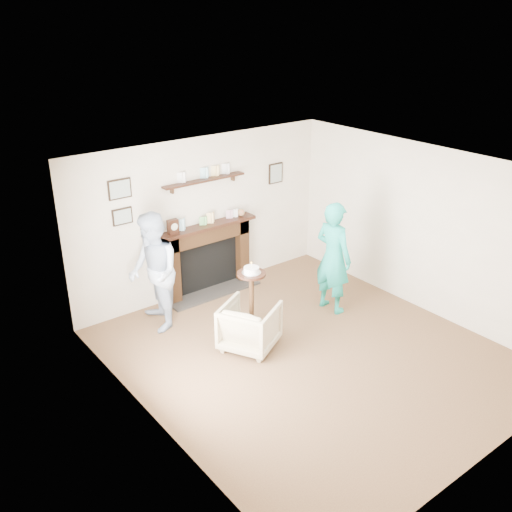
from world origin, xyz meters
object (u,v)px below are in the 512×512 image
at_px(armchair, 250,346).
at_px(pedestal_table, 251,294).
at_px(man, 158,326).
at_px(woman, 330,308).

relative_size(armchair, pedestal_table, 0.58).
bearing_deg(man, armchair, 43.32).
relative_size(armchair, man, 0.41).
xyz_separation_m(armchair, man, (-0.72, 1.26, 0.00)).
bearing_deg(woman, armchair, 88.35).
bearing_deg(pedestal_table, armchair, -140.55).
distance_m(woman, pedestal_table, 1.71).
xyz_separation_m(man, woman, (2.35, -1.16, 0.00)).
xyz_separation_m(man, pedestal_table, (0.81, -1.18, 0.75)).
height_order(armchair, woman, woman).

